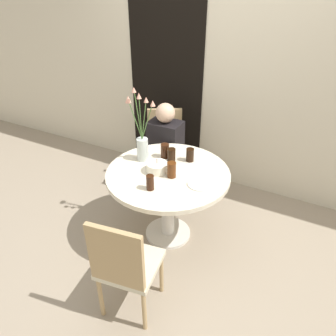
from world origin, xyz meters
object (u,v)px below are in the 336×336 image
at_px(side_plate, 200,184).
at_px(drink_glass_0, 190,155).
at_px(flower_vase, 142,140).
at_px(drink_glass_1, 150,183).
at_px(drink_glass_2, 171,155).
at_px(drink_glass_4, 165,151).
at_px(birthday_cake, 157,167).
at_px(chair_left_flank, 165,145).
at_px(chair_right_flank, 125,264).
at_px(person_woman, 165,153).
at_px(drink_glass_3, 172,170).

relative_size(side_plate, drink_glass_0, 1.68).
distance_m(flower_vase, drink_glass_1, 0.49).
distance_m(drink_glass_2, drink_glass_4, 0.10).
distance_m(flower_vase, drink_glass_2, 0.30).
height_order(drink_glass_1, drink_glass_2, drink_glass_2).
bearing_deg(side_plate, flower_vase, 168.16).
height_order(drink_glass_2, drink_glass_4, drink_glass_4).
height_order(birthday_cake, drink_glass_1, same).
xyz_separation_m(chair_left_flank, chair_right_flank, (0.56, -1.65, 0.00)).
bearing_deg(drink_glass_2, drink_glass_0, 31.89).
bearing_deg(chair_right_flank, drink_glass_4, -84.31).
bearing_deg(flower_vase, drink_glass_2, 20.14).
bearing_deg(flower_vase, birthday_cake, -28.04).
height_order(drink_glass_1, person_woman, person_woman).
xyz_separation_m(drink_glass_3, drink_glass_4, (-0.20, 0.27, -0.00)).
relative_size(drink_glass_2, person_woman, 0.12).
xyz_separation_m(side_plate, drink_glass_1, (-0.32, -0.24, 0.06)).
relative_size(side_plate, drink_glass_3, 1.51).
relative_size(chair_right_flank, drink_glass_2, 7.01).
bearing_deg(chair_left_flank, side_plate, -76.93).
xyz_separation_m(chair_right_flank, drink_glass_2, (-0.18, 1.05, 0.27)).
relative_size(chair_right_flank, drink_glass_3, 6.63).
xyz_separation_m(side_plate, drink_glass_2, (-0.37, 0.22, 0.06)).
bearing_deg(drink_glass_1, drink_glass_2, 95.93).
bearing_deg(drink_glass_4, side_plate, -29.83).
height_order(chair_right_flank, drink_glass_1, chair_right_flank).
bearing_deg(drink_glass_1, person_woman, 110.85).
height_order(flower_vase, drink_glass_2, flower_vase).
bearing_deg(person_woman, birthday_cake, -67.88).
bearing_deg(drink_glass_4, birthday_cake, -77.57).
bearing_deg(drink_glass_3, person_woman, 121.50).
distance_m(flower_vase, side_plate, 0.66).
height_order(chair_right_flank, person_woman, person_woman).
distance_m(chair_right_flank, drink_glass_2, 1.10).
relative_size(birthday_cake, person_woman, 0.17).
bearing_deg(person_woman, drink_glass_4, -62.65).
relative_size(birthday_cake, flower_vase, 0.27).
distance_m(chair_left_flank, birthday_cake, 0.91).
height_order(drink_glass_0, drink_glass_3, drink_glass_3).
bearing_deg(drink_glass_4, chair_right_flank, -76.27).
relative_size(drink_glass_0, drink_glass_4, 0.91).
bearing_deg(drink_glass_1, drink_glass_4, 105.04).
distance_m(chair_left_flank, side_plate, 1.13).
distance_m(flower_vase, person_woman, 0.69).
height_order(side_plate, person_woman, person_woman).
height_order(drink_glass_0, drink_glass_2, drink_glass_2).
relative_size(chair_left_flank, flower_vase, 1.33).
bearing_deg(drink_glass_0, drink_glass_3, -95.06).
height_order(drink_glass_1, drink_glass_3, drink_glass_3).
distance_m(chair_right_flank, drink_glass_4, 1.16).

